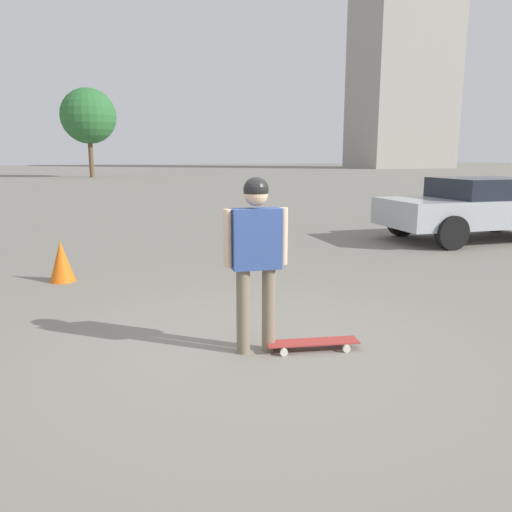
{
  "coord_description": "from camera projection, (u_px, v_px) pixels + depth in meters",
  "views": [
    {
      "loc": [
        4.34,
        -1.58,
        1.88
      ],
      "look_at": [
        0.0,
        0.0,
        0.95
      ],
      "focal_mm": 35.0,
      "sensor_mm": 36.0,
      "label": 1
    }
  ],
  "objects": [
    {
      "name": "ground_plane",
      "position": [
        256.0,
        351.0,
        4.9
      ],
      "size": [
        220.0,
        220.0,
        0.0
      ],
      "primitive_type": "plane",
      "color": "gray"
    },
    {
      "name": "person",
      "position": [
        256.0,
        247.0,
        4.7
      ],
      "size": [
        0.24,
        0.62,
        1.7
      ],
      "rotation": [
        0.0,
        0.0,
        1.48
      ],
      "color": "#7A6B56",
      "rests_on": "ground_plane"
    },
    {
      "name": "skateboard",
      "position": [
        313.0,
        343.0,
        4.92
      ],
      "size": [
        0.4,
        0.94,
        0.09
      ],
      "rotation": [
        0.0,
        0.0,
        -1.77
      ],
      "color": "#A5332D",
      "rests_on": "ground_plane"
    },
    {
      "name": "car_parked_near",
      "position": [
        479.0,
        207.0,
        11.28
      ],
      "size": [
        2.3,
        4.47,
        1.4
      ],
      "rotation": [
        0.0,
        0.0,
        -1.64
      ],
      "color": "#ADB2B7",
      "rests_on": "ground_plane"
    },
    {
      "name": "building_block_distant",
      "position": [
        405.0,
        34.0,
        75.12
      ],
      "size": [
        9.81,
        14.51,
        39.73
      ],
      "color": "#9E998E",
      "rests_on": "ground_plane"
    },
    {
      "name": "tree_distant",
      "position": [
        88.0,
        116.0,
        43.59
      ],
      "size": [
        4.78,
        4.78,
        7.7
      ],
      "color": "brown",
      "rests_on": "ground_plane"
    },
    {
      "name": "traffic_cone",
      "position": [
        62.0,
        261.0,
        7.56
      ],
      "size": [
        0.38,
        0.38,
        0.63
      ],
      "color": "orange",
      "rests_on": "ground_plane"
    }
  ]
}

